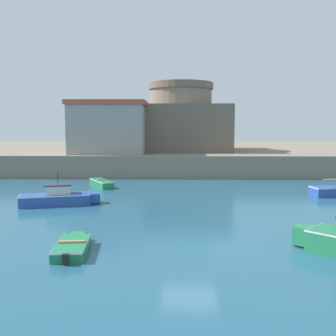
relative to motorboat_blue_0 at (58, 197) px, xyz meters
name	(u,v)px	position (x,y,z in m)	size (l,w,h in m)	color
ground_plane	(189,245)	(8.57, -8.80, -0.51)	(200.00, 200.00, 0.00)	#235670
quay_seawall	(180,154)	(8.57, 33.08, 0.63)	(120.00, 40.00, 2.30)	gray
motorboat_blue_0	(58,197)	(0.00, 0.00, 0.00)	(5.39, 2.77, 2.31)	#284C9E
dinghy_green_4	(101,183)	(1.40, 8.04, -0.19)	(2.68, 3.80, 0.67)	#237A4C
dinghy_green_5	(72,246)	(3.61, -9.89, -0.27)	(1.51, 3.52, 0.52)	#237A4C
fortress	(181,124)	(8.57, 23.13, 5.06)	(11.57, 11.57, 8.23)	#685E4F
harbor_shed_mid_row	(108,127)	(0.57, 16.95, 4.65)	(8.31, 5.62, 5.69)	gray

